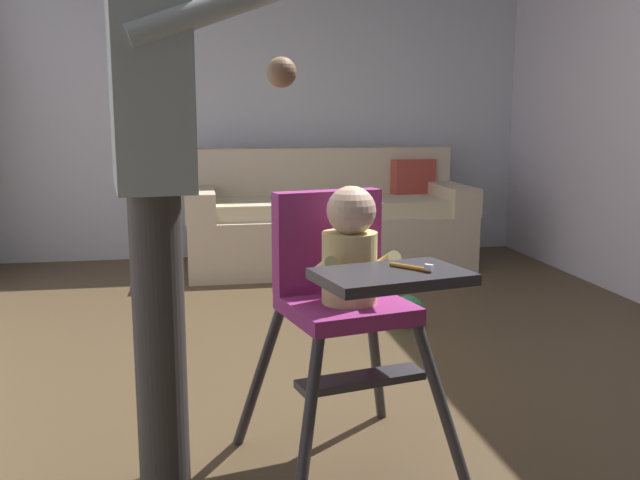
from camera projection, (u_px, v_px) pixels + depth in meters
ground at (344, 408)px, 2.88m from camera, size 5.66×7.49×0.10m
wall_far at (265, 84)px, 5.52m from camera, size 4.86×0.06×2.69m
couch at (327, 222)px, 5.26m from camera, size 2.03×0.86×0.86m
high_chair at (347, 278)px, 2.21m from camera, size 0.72×0.81×0.92m
adult_standing at (154, 168)px, 1.98m from camera, size 0.56×0.50×1.71m
toy_ball at (408, 311)px, 3.80m from camera, size 0.17×0.17×0.17m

